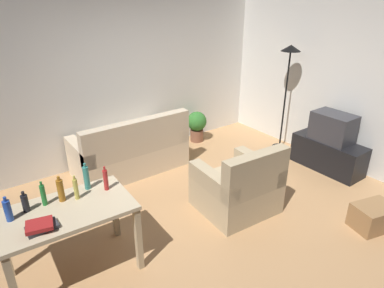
# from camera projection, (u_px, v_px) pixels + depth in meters

# --- Properties ---
(ground_plane) EXTENTS (5.20, 4.40, 0.02)m
(ground_plane) POSITION_uv_depth(u_px,v_px,m) (209.00, 212.00, 4.36)
(ground_plane) COLOR tan
(wall_rear) EXTENTS (5.20, 0.10, 2.70)m
(wall_rear) POSITION_uv_depth(u_px,v_px,m) (124.00, 76.00, 5.41)
(wall_rear) COLOR silver
(wall_rear) RESTS_ON ground_plane
(wall_right) EXTENTS (0.10, 4.40, 2.70)m
(wall_right) POSITION_uv_depth(u_px,v_px,m) (342.00, 79.00, 5.19)
(wall_right) COLOR silver
(wall_right) RESTS_ON ground_plane
(couch) EXTENTS (1.69, 0.84, 0.92)m
(couch) POSITION_uv_depth(u_px,v_px,m) (131.00, 152.00, 5.24)
(couch) COLOR beige
(couch) RESTS_ON ground_plane
(tv_stand) EXTENTS (0.44, 1.10, 0.48)m
(tv_stand) POSITION_uv_depth(u_px,v_px,m) (328.00, 155.00, 5.32)
(tv_stand) COLOR black
(tv_stand) RESTS_ON ground_plane
(tv) EXTENTS (0.41, 0.60, 0.44)m
(tv) POSITION_uv_depth(u_px,v_px,m) (333.00, 127.00, 5.14)
(tv) COLOR #2D2D33
(tv) RESTS_ON tv_stand
(torchiere_lamp) EXTENTS (0.32, 0.32, 1.81)m
(torchiere_lamp) POSITION_uv_depth(u_px,v_px,m) (288.00, 70.00, 5.53)
(torchiere_lamp) COLOR black
(torchiere_lamp) RESTS_ON ground_plane
(desk) EXTENTS (1.23, 0.75, 0.76)m
(desk) POSITION_uv_depth(u_px,v_px,m) (68.00, 219.00, 3.17)
(desk) COLOR #C6B28E
(desk) RESTS_ON ground_plane
(potted_plant) EXTENTS (0.36, 0.36, 0.57)m
(potted_plant) POSITION_uv_depth(u_px,v_px,m) (197.00, 124.00, 6.28)
(potted_plant) COLOR brown
(potted_plant) RESTS_ON ground_plane
(armchair) EXTENTS (0.96, 0.90, 0.92)m
(armchair) POSITION_uv_depth(u_px,v_px,m) (239.00, 188.00, 4.27)
(armchair) COLOR tan
(armchair) RESTS_ON ground_plane
(storage_box) EXTENTS (0.55, 0.45, 0.30)m
(storage_box) POSITION_uv_depth(u_px,v_px,m) (373.00, 217.00, 4.01)
(storage_box) COLOR olive
(storage_box) RESTS_ON ground_plane
(bottle_blue) EXTENTS (0.06, 0.06, 0.24)m
(bottle_blue) POSITION_uv_depth(u_px,v_px,m) (8.00, 210.00, 2.93)
(bottle_blue) COLOR #2347A3
(bottle_blue) RESTS_ON desk
(bottle_dark) EXTENTS (0.06, 0.06, 0.21)m
(bottle_dark) POSITION_uv_depth(u_px,v_px,m) (25.00, 203.00, 3.06)
(bottle_dark) COLOR black
(bottle_dark) RESTS_ON desk
(bottle_green) EXTENTS (0.05, 0.05, 0.25)m
(bottle_green) POSITION_uv_depth(u_px,v_px,m) (43.00, 195.00, 3.14)
(bottle_green) COLOR #1E722D
(bottle_green) RESTS_ON desk
(bottle_amber) EXTENTS (0.06, 0.06, 0.26)m
(bottle_amber) POSITION_uv_depth(u_px,v_px,m) (61.00, 190.00, 3.20)
(bottle_amber) COLOR #9E6019
(bottle_amber) RESTS_ON desk
(bottle_squat) EXTENTS (0.04, 0.04, 0.25)m
(bottle_squat) POSITION_uv_depth(u_px,v_px,m) (76.00, 189.00, 3.23)
(bottle_squat) COLOR #BCB24C
(bottle_squat) RESTS_ON desk
(bottle_tall) EXTENTS (0.06, 0.06, 0.29)m
(bottle_tall) POSITION_uv_depth(u_px,v_px,m) (86.00, 178.00, 3.39)
(bottle_tall) COLOR teal
(bottle_tall) RESTS_ON desk
(bottle_red) EXTENTS (0.05, 0.05, 0.26)m
(bottle_red) POSITION_uv_depth(u_px,v_px,m) (106.00, 180.00, 3.38)
(bottle_red) COLOR #AD2323
(bottle_red) RESTS_ON desk
(book_stack) EXTENTS (0.27, 0.22, 0.07)m
(book_stack) POSITION_uv_depth(u_px,v_px,m) (41.00, 226.00, 2.83)
(book_stack) COLOR #333338
(book_stack) RESTS_ON desk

